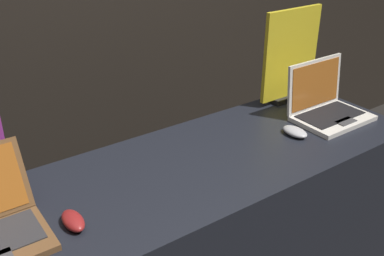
{
  "coord_description": "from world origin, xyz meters",
  "views": [
    {
      "loc": [
        -0.81,
        -0.84,
        1.82
      ],
      "look_at": [
        -0.01,
        0.31,
        1.11
      ],
      "focal_mm": 42.0,
      "sensor_mm": 36.0,
      "label": 1
    }
  ],
  "objects_px": {
    "laptop_back": "(326,105)",
    "promo_stand_back": "(290,58)",
    "mouse_back": "(295,132)",
    "mouse_front": "(73,221)"
  },
  "relations": [
    {
      "from": "promo_stand_back",
      "to": "laptop_back",
      "type": "bearing_deg",
      "value": -90.0
    },
    {
      "from": "mouse_front",
      "to": "laptop_back",
      "type": "relative_size",
      "value": 0.35
    },
    {
      "from": "mouse_front",
      "to": "promo_stand_back",
      "type": "relative_size",
      "value": 0.26
    },
    {
      "from": "laptop_back",
      "to": "promo_stand_back",
      "type": "bearing_deg",
      "value": 90.0
    },
    {
      "from": "mouse_back",
      "to": "laptop_back",
      "type": "bearing_deg",
      "value": 11.36
    },
    {
      "from": "laptop_back",
      "to": "promo_stand_back",
      "type": "relative_size",
      "value": 0.75
    },
    {
      "from": "laptop_back",
      "to": "mouse_back",
      "type": "bearing_deg",
      "value": -168.64
    },
    {
      "from": "mouse_front",
      "to": "promo_stand_back",
      "type": "height_order",
      "value": "promo_stand_back"
    },
    {
      "from": "mouse_front",
      "to": "laptop_back",
      "type": "bearing_deg",
      "value": 3.53
    },
    {
      "from": "mouse_front",
      "to": "mouse_back",
      "type": "xyz_separation_m",
      "value": [
        0.96,
        0.03,
        -0.0
      ]
    }
  ]
}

